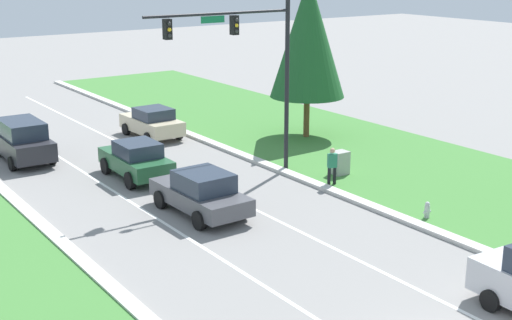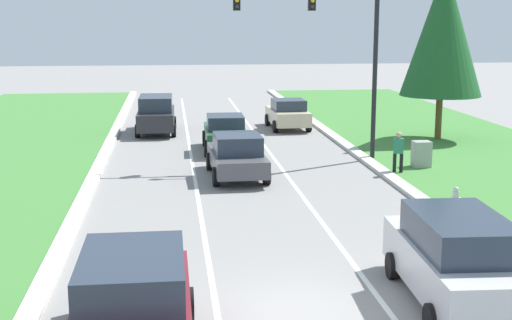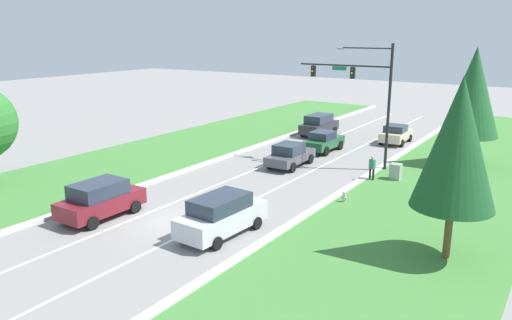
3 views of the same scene
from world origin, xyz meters
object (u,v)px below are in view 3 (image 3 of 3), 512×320
object	(u,v)px
silver_suv	(221,215)
traffic_signal_mast	(364,87)
charcoal_suv	(319,125)
graphite_sedan	(290,155)
conifer_far_right_tree	(473,92)
burgundy_suv	(100,199)
champagne_sedan	(396,134)
forest_sedan	(323,141)
fire_hydrant	(344,197)
conifer_near_right_tree	(457,143)
pedestrian	(372,167)
utility_cabinet	(396,172)

from	to	relation	value
silver_suv	traffic_signal_mast	bearing A→B (deg)	90.18
traffic_signal_mast	charcoal_suv	xyz separation A→B (m)	(-7.59, 8.51, -4.78)
graphite_sedan	conifer_far_right_tree	xyz separation A→B (m)	(10.78, 7.08, 4.60)
burgundy_suv	champagne_sedan	distance (m)	27.49
forest_sedan	champagne_sedan	bearing A→B (deg)	58.90
graphite_sedan	fire_hydrant	xyz separation A→B (m)	(6.63, -5.33, -0.51)
burgundy_suv	champagne_sedan	world-z (taller)	burgundy_suv
traffic_signal_mast	fire_hydrant	xyz separation A→B (m)	(2.31, -8.16, -5.46)
charcoal_suv	forest_sedan	world-z (taller)	charcoal_suv
fire_hydrant	conifer_near_right_tree	distance (m)	9.35
fire_hydrant	conifer_far_right_tree	world-z (taller)	conifer_far_right_tree
champagne_sedan	fire_hydrant	size ratio (longest dim) A/B	5.99
graphite_sedan	conifer_near_right_tree	world-z (taller)	conifer_near_right_tree
traffic_signal_mast	pedestrian	size ratio (longest dim) A/B	5.23
graphite_sedan	forest_sedan	distance (m)	5.59
burgundy_suv	conifer_near_right_tree	distance (m)	17.75
pedestrian	fire_hydrant	world-z (taller)	pedestrian
traffic_signal_mast	charcoal_suv	world-z (taller)	traffic_signal_mast
graphite_sedan	burgundy_suv	xyz separation A→B (m)	(-3.24, -14.58, 0.16)
utility_cabinet	fire_hydrant	xyz separation A→B (m)	(-1.01, -6.07, -0.22)
silver_suv	burgundy_suv	size ratio (longest dim) A/B	1.09
graphite_sedan	fire_hydrant	distance (m)	8.52
traffic_signal_mast	silver_suv	size ratio (longest dim) A/B	1.76
burgundy_suv	fire_hydrant	world-z (taller)	burgundy_suv
charcoal_suv	fire_hydrant	distance (m)	19.40
charcoal_suv	graphite_sedan	world-z (taller)	charcoal_suv
burgundy_suv	traffic_signal_mast	bearing A→B (deg)	66.71
charcoal_suv	silver_suv	world-z (taller)	charcoal_suv
traffic_signal_mast	forest_sedan	bearing A→B (deg)	147.44
champagne_sedan	charcoal_suv	bearing A→B (deg)	-176.76
conifer_far_right_tree	champagne_sedan	bearing A→B (deg)	144.46
forest_sedan	champagne_sedan	size ratio (longest dim) A/B	1.03
pedestrian	fire_hydrant	size ratio (longest dim) A/B	2.41
silver_suv	conifer_near_right_tree	world-z (taller)	conifer_near_right_tree
charcoal_suv	champagne_sedan	bearing A→B (deg)	5.65
silver_suv	forest_sedan	size ratio (longest dim) A/B	1.17
pedestrian	traffic_signal_mast	bearing A→B (deg)	-39.36
forest_sedan	conifer_near_right_tree	bearing A→B (deg)	-47.96
silver_suv	pedestrian	world-z (taller)	silver_suv
traffic_signal_mast	forest_sedan	world-z (taller)	traffic_signal_mast
utility_cabinet	traffic_signal_mast	bearing A→B (deg)	147.92
traffic_signal_mast	conifer_far_right_tree	bearing A→B (deg)	33.36
graphite_sedan	charcoal_suv	bearing A→B (deg)	104.57
burgundy_suv	utility_cabinet	bearing A→B (deg)	54.80
champagne_sedan	pedestrian	size ratio (longest dim) A/B	2.48
champagne_sedan	graphite_sedan	bearing A→B (deg)	-109.94
forest_sedan	champagne_sedan	distance (m)	7.50
utility_cabinet	conifer_far_right_tree	bearing A→B (deg)	63.66
charcoal_suv	silver_suv	size ratio (longest dim) A/B	0.95
silver_suv	fire_hydrant	world-z (taller)	silver_suv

